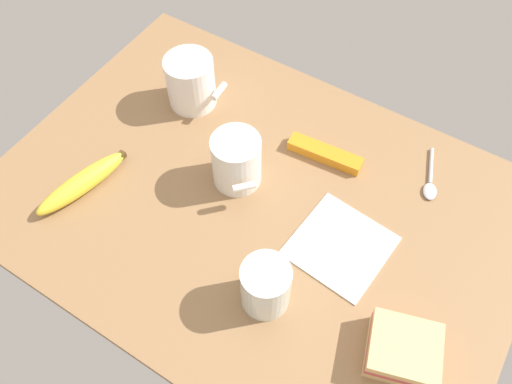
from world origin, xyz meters
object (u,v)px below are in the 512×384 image
object	(u,v)px
coffee_mug_black	(191,81)
paper_napkin	(341,245)
banana	(82,183)
spoon	(430,182)
sandwich_main	(403,350)
coffee_mug_milky	(236,161)
glass_of_milk	(266,287)
snack_bar	(325,154)

from	to	relation	value
coffee_mug_black	paper_napkin	bearing A→B (deg)	161.22
banana	spoon	size ratio (longest dim) A/B	1.62
coffee_mug_black	sandwich_main	world-z (taller)	coffee_mug_black
coffee_mug_milky	coffee_mug_black	bearing A→B (deg)	-32.12
coffee_mug_milky	spoon	bearing A→B (deg)	-149.89
spoon	paper_napkin	distance (cm)	21.05
glass_of_milk	banana	bearing A→B (deg)	-0.76
coffee_mug_milky	snack_bar	bearing A→B (deg)	-131.41
sandwich_main	glass_of_milk	size ratio (longest dim) A/B	1.31
sandwich_main	spoon	world-z (taller)	sandwich_main
spoon	snack_bar	bearing A→B (deg)	14.25
glass_of_milk	paper_napkin	size ratio (longest dim) A/B	0.63
sandwich_main	paper_napkin	bearing A→B (deg)	-36.55
spoon	snack_bar	world-z (taller)	snack_bar
coffee_mug_milky	sandwich_main	distance (cm)	39.75
paper_napkin	glass_of_milk	bearing A→B (deg)	67.91
sandwich_main	paper_napkin	world-z (taller)	sandwich_main
glass_of_milk	spoon	world-z (taller)	glass_of_milk
glass_of_milk	sandwich_main	bearing A→B (deg)	-172.01
banana	snack_bar	xyz separation A→B (cm)	(-32.59, -28.65, -0.85)
spoon	paper_napkin	size ratio (longest dim) A/B	0.77
coffee_mug_milky	spoon	world-z (taller)	coffee_mug_milky
coffee_mug_black	sandwich_main	size ratio (longest dim) A/B	0.97
paper_napkin	spoon	bearing A→B (deg)	-111.82
paper_napkin	sandwich_main	bearing A→B (deg)	143.45
coffee_mug_black	spoon	distance (cm)	47.99
glass_of_milk	spoon	size ratio (longest dim) A/B	0.82
banana	spoon	distance (cm)	61.20
banana	snack_bar	bearing A→B (deg)	-138.68
coffee_mug_milky	paper_napkin	bearing A→B (deg)	173.89
glass_of_milk	spoon	xyz separation A→B (cm)	(-13.65, -33.89, -3.97)
sandwich_main	snack_bar	world-z (taller)	sandwich_main
sandwich_main	banana	xyz separation A→B (cm)	(58.78, 2.48, -0.35)
sandwich_main	spoon	distance (cm)	31.87
coffee_mug_milky	glass_of_milk	xyz separation A→B (cm)	(-16.01, 16.68, -0.89)
coffee_mug_black	banana	size ratio (longest dim) A/B	0.63
coffee_mug_black	spoon	bearing A→B (deg)	-172.65
coffee_mug_milky	sandwich_main	world-z (taller)	coffee_mug_milky
coffee_mug_milky	banana	xyz separation A→B (cm)	(21.60, 16.19, -3.39)
coffee_mug_milky	glass_of_milk	size ratio (longest dim) A/B	1.10
paper_napkin	coffee_mug_black	bearing A→B (deg)	-18.78
glass_of_milk	spoon	bearing A→B (deg)	-111.94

